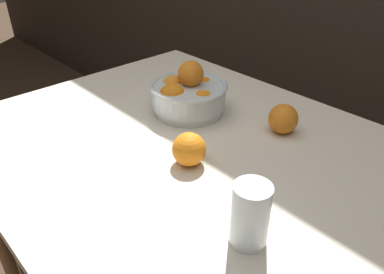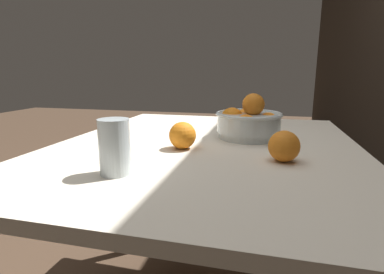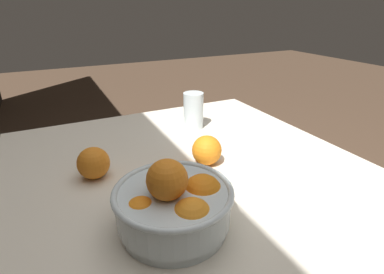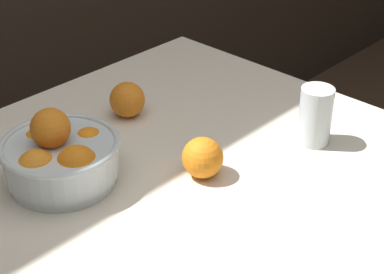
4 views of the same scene
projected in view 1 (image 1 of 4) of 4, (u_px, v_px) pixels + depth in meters
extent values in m
cube|color=beige|center=(183.00, 145.00, 1.00)|extent=(1.16, 0.95, 0.03)
cylinder|color=#936B47|center=(176.00, 137.00, 1.77)|extent=(0.05, 0.05, 0.73)
cylinder|color=silver|center=(189.00, 108.00, 1.13)|extent=(0.21, 0.21, 0.02)
cylinder|color=silver|center=(189.00, 96.00, 1.11)|extent=(0.22, 0.22, 0.06)
torus|color=silver|center=(189.00, 86.00, 1.09)|extent=(0.23, 0.23, 0.01)
sphere|color=orange|center=(203.00, 102.00, 1.06)|extent=(0.07, 0.07, 0.07)
sphere|color=orange|center=(203.00, 88.00, 1.15)|extent=(0.07, 0.07, 0.07)
sphere|color=orange|center=(173.00, 88.00, 1.14)|extent=(0.08, 0.08, 0.08)
sphere|color=orange|center=(172.00, 98.00, 1.07)|extent=(0.08, 0.08, 0.08)
sphere|color=orange|center=(191.00, 74.00, 1.09)|extent=(0.08, 0.08, 0.08)
cylinder|color=#F4A314|center=(249.00, 224.00, 0.68)|extent=(0.06, 0.06, 0.08)
cylinder|color=silver|center=(250.00, 215.00, 0.66)|extent=(0.07, 0.07, 0.13)
sphere|color=orange|center=(283.00, 119.00, 1.01)|extent=(0.08, 0.08, 0.08)
sphere|color=orange|center=(189.00, 149.00, 0.88)|extent=(0.08, 0.08, 0.08)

